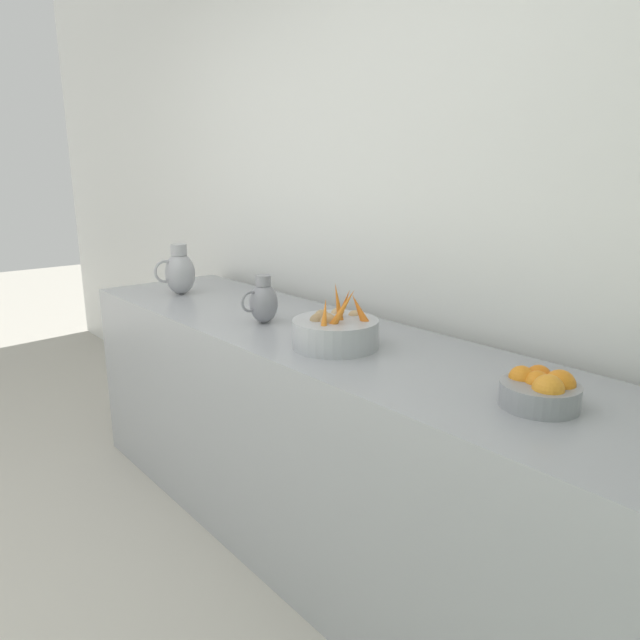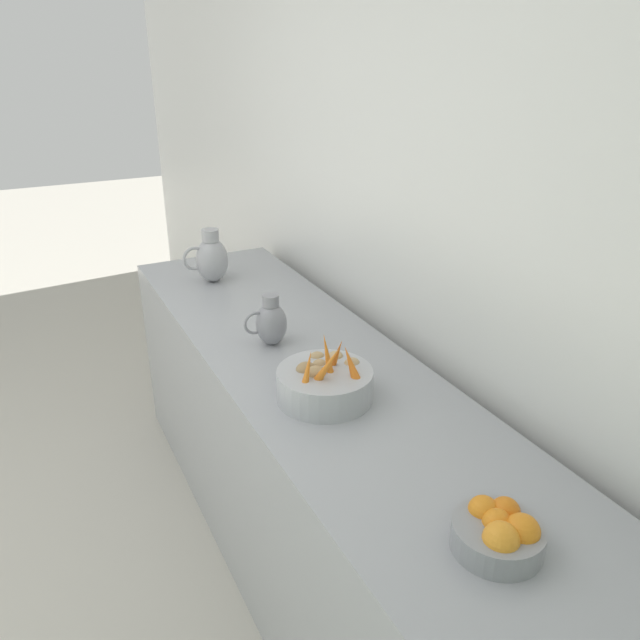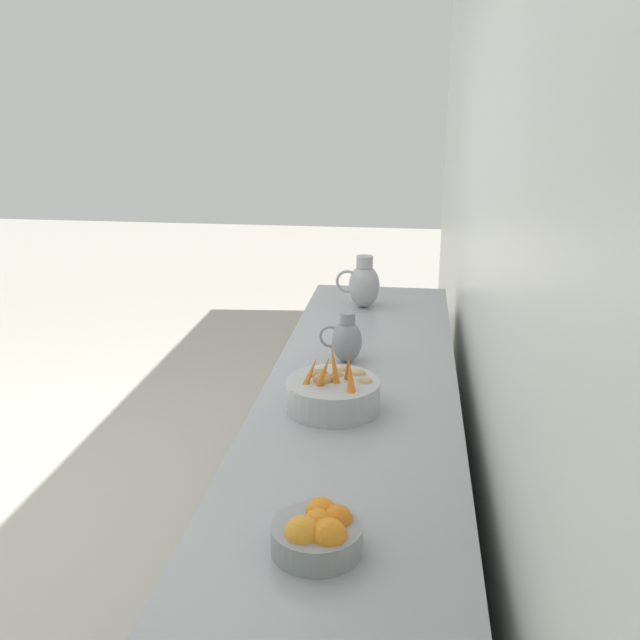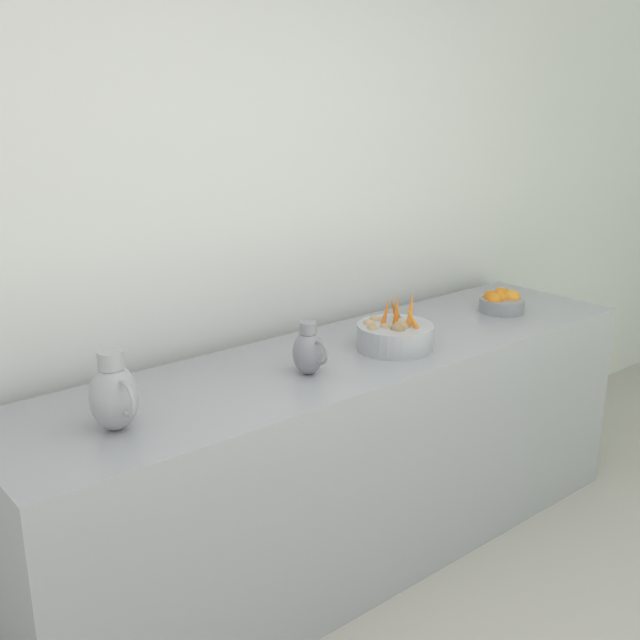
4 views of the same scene
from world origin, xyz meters
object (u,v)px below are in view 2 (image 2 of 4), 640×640
object	(u,v)px
vegetable_colander	(325,383)
metal_pitcher_short	(271,322)
metal_pitcher_tall	(211,258)
orange_bowl	(500,532)

from	to	relation	value
vegetable_colander	metal_pitcher_short	world-z (taller)	vegetable_colander
metal_pitcher_tall	orange_bowl	bearing A→B (deg)	91.36
vegetable_colander	orange_bowl	xyz separation A→B (m)	(-0.05, 0.76, -0.01)
orange_bowl	metal_pitcher_tall	xyz separation A→B (m)	(0.05, -1.94, 0.07)
vegetable_colander	orange_bowl	bearing A→B (deg)	94.14
orange_bowl	metal_pitcher_tall	distance (m)	1.95
vegetable_colander	metal_pitcher_short	xyz separation A→B (m)	(0.00, -0.44, 0.03)
vegetable_colander	metal_pitcher_tall	xyz separation A→B (m)	(-0.01, -1.19, 0.06)
metal_pitcher_tall	vegetable_colander	bearing A→B (deg)	89.59
vegetable_colander	orange_bowl	distance (m)	0.76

